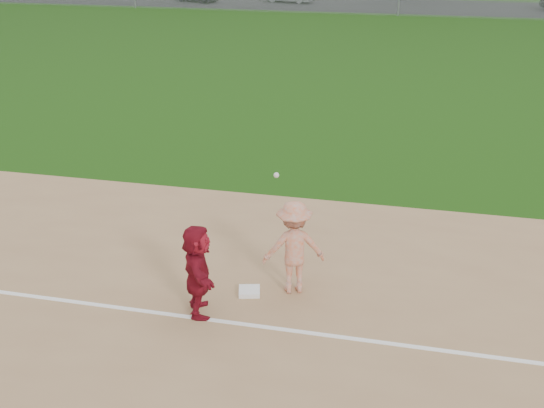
# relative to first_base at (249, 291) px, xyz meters

# --- Properties ---
(ground) EXTENTS (160.00, 160.00, 0.00)m
(ground) POSITION_rel_first_base_xyz_m (0.13, -0.23, -0.06)
(ground) COLOR #1A440D
(ground) RESTS_ON ground
(foul_line) EXTENTS (60.00, 0.10, 0.01)m
(foul_line) POSITION_rel_first_base_xyz_m (0.13, -1.03, -0.04)
(foul_line) COLOR white
(foul_line) RESTS_ON infield_dirt
(parking_asphalt) EXTENTS (120.00, 10.00, 0.01)m
(parking_asphalt) POSITION_rel_first_base_xyz_m (0.13, 45.77, -0.06)
(parking_asphalt) COLOR black
(parking_asphalt) RESTS_ON ground
(first_base) EXTENTS (0.47, 0.47, 0.09)m
(first_base) POSITION_rel_first_base_xyz_m (0.00, 0.00, 0.00)
(first_base) COLOR white
(first_base) RESTS_ON infield_dirt
(base_runner) EXTENTS (1.04, 1.62, 1.67)m
(base_runner) POSITION_rel_first_base_xyz_m (-0.68, -0.83, 0.79)
(base_runner) COLOR maroon
(base_runner) RESTS_ON infield_dirt
(first_base_play) EXTENTS (1.30, 1.01, 2.43)m
(first_base_play) POSITION_rel_first_base_xyz_m (0.76, 0.32, 0.84)
(first_base_play) COLOR #B0B0B3
(first_base_play) RESTS_ON infield_dirt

